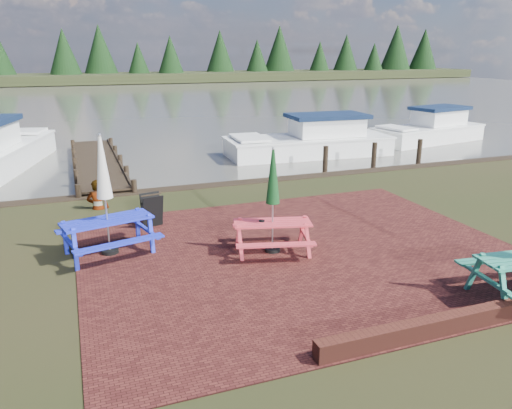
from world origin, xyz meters
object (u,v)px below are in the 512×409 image
object	(u,v)px
picnic_table_blue	(107,214)
boat_near	(312,142)
chalkboard	(152,210)
person	(96,180)
boat_far	(430,131)
picnic_table_red	(273,217)
jetty	(98,162)

from	to	relation	value
picnic_table_blue	boat_near	bearing A→B (deg)	30.25
chalkboard	person	bearing A→B (deg)	110.16
picnic_table_blue	person	size ratio (longest dim) A/B	1.58
boat_far	picnic_table_blue	bearing A→B (deg)	109.99
picnic_table_blue	boat_near	world-z (taller)	picnic_table_blue
person	picnic_table_blue	bearing A→B (deg)	104.85
boat_far	picnic_table_red	bearing A→B (deg)	119.04
picnic_table_red	picnic_table_blue	bearing A→B (deg)	176.16
boat_near	boat_far	size ratio (longest dim) A/B	1.15
jetty	boat_near	xyz separation A→B (m)	(8.75, -0.22, 0.26)
picnic_table_red	boat_near	bearing A→B (deg)	74.31
chalkboard	boat_near	size ratio (longest dim) A/B	0.11
picnic_table_red	chalkboard	xyz separation A→B (m)	(-2.11, 2.51, -0.36)
picnic_table_red	chalkboard	size ratio (longest dim) A/B	2.77
boat_near	picnic_table_red	bearing A→B (deg)	152.65
boat_far	person	size ratio (longest dim) A/B	3.92
chalkboard	jetty	world-z (taller)	chalkboard
picnic_table_blue	jetty	world-z (taller)	picnic_table_blue
jetty	boat_far	xyz separation A→B (m)	(15.64, 0.73, 0.24)
chalkboard	person	world-z (taller)	person
jetty	person	distance (m)	5.63
picnic_table_red	boat_far	size ratio (longest dim) A/B	0.36
picnic_table_red	boat_near	world-z (taller)	picnic_table_red
picnic_table_red	picnic_table_blue	size ratio (longest dim) A/B	0.89
jetty	boat_near	distance (m)	8.75
picnic_table_blue	chalkboard	distance (m)	1.86
boat_near	boat_far	xyz separation A→B (m)	(6.89, 0.95, -0.01)
jetty	boat_near	bearing A→B (deg)	-1.45
boat_far	person	xyz separation A→B (m)	(-15.97, -6.31, 0.44)
chalkboard	person	xyz separation A→B (m)	(-1.16, 1.92, 0.38)
picnic_table_red	chalkboard	distance (m)	3.30
picnic_table_red	picnic_table_blue	world-z (taller)	picnic_table_blue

